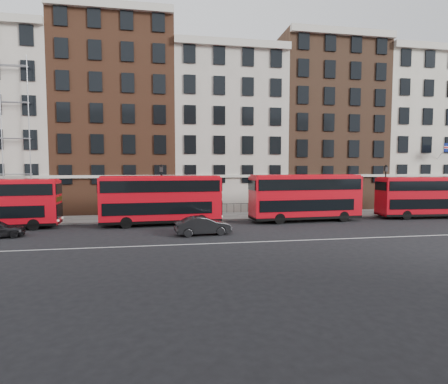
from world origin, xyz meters
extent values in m
plane|color=black|center=(0.00, 0.00, 0.00)|extent=(120.00, 120.00, 0.00)
cube|color=gray|center=(0.00, 10.50, 0.07)|extent=(80.00, 5.00, 0.15)
cube|color=gray|center=(0.00, 8.00, 0.08)|extent=(80.00, 0.30, 0.16)
cube|color=white|center=(0.00, -2.00, 0.01)|extent=(70.00, 0.12, 0.01)
cube|color=#BCB3A3|center=(-25.60, 18.00, 10.00)|extent=(12.80, 10.00, 20.00)
cube|color=brown|center=(-12.80, 18.00, 11.00)|extent=(12.80, 10.00, 22.00)
cube|color=beige|center=(-12.80, 12.75, 21.60)|extent=(12.80, 0.50, 0.80)
cube|color=#ADA799|center=(0.00, 18.00, 9.50)|extent=(12.80, 10.00, 19.00)
cube|color=beige|center=(0.00, 12.75, 18.60)|extent=(12.80, 0.50, 0.80)
cube|color=brown|center=(12.80, 18.00, 10.50)|extent=(12.80, 10.00, 21.00)
cube|color=beige|center=(12.80, 12.75, 20.60)|extent=(12.80, 0.50, 0.80)
cube|color=#BDB7A3|center=(25.60, 18.00, 10.00)|extent=(12.80, 10.00, 20.00)
cube|color=beige|center=(25.60, 12.75, 19.60)|extent=(12.80, 0.50, 0.80)
cube|color=black|center=(-16.49, 6.60, 1.46)|extent=(0.21, 2.07, 1.23)
cube|color=black|center=(-16.49, 6.60, 2.47)|extent=(0.19, 1.79, 0.40)
cylinder|color=black|center=(-18.20, 5.43, 0.47)|extent=(0.96, 0.32, 0.94)
cylinder|color=black|center=(-18.34, 7.53, 0.47)|extent=(0.96, 0.32, 0.94)
cube|color=red|center=(-7.85, 6.27, 2.32)|extent=(10.57, 2.98, 3.94)
cube|color=black|center=(-7.85, 6.27, 0.47)|extent=(10.57, 3.02, 0.24)
cube|color=black|center=(-8.15, 6.26, 1.64)|extent=(9.38, 3.01, 1.05)
cube|color=black|center=(-7.85, 6.27, 3.54)|extent=(10.18, 3.04, 1.00)
cube|color=red|center=(-7.85, 6.27, 4.34)|extent=(10.26, 2.77, 0.18)
cube|color=black|center=(-2.59, 6.52, 1.54)|extent=(0.18, 2.19, 1.30)
cube|color=black|center=(-2.59, 6.52, 2.61)|extent=(0.17, 1.90, 0.42)
cylinder|color=black|center=(-4.42, 5.32, 0.50)|extent=(1.01, 0.33, 1.00)
cylinder|color=black|center=(-4.52, 7.55, 0.50)|extent=(1.01, 0.33, 1.00)
cylinder|color=black|center=(-10.79, 5.02, 0.50)|extent=(1.01, 0.33, 1.00)
cylinder|color=black|center=(-10.89, 7.25, 0.50)|extent=(1.01, 0.33, 1.00)
cube|color=red|center=(5.66, 6.27, 2.34)|extent=(10.69, 3.04, 3.98)
cube|color=black|center=(5.66, 6.27, 0.47)|extent=(10.70, 3.08, 0.24)
cube|color=black|center=(5.36, 6.26, 1.66)|extent=(9.49, 3.06, 1.06)
cube|color=black|center=(5.66, 6.27, 3.58)|extent=(10.30, 3.10, 1.01)
cube|color=red|center=(5.66, 6.27, 4.38)|extent=(10.38, 2.82, 0.18)
cube|color=black|center=(10.98, 6.54, 1.56)|extent=(0.19, 2.22, 1.31)
cube|color=black|center=(10.98, 6.54, 2.64)|extent=(0.18, 1.92, 0.42)
cylinder|color=black|center=(9.14, 5.31, 0.50)|extent=(1.02, 0.33, 1.01)
cylinder|color=black|center=(9.03, 7.57, 0.50)|extent=(1.02, 0.33, 1.01)
cylinder|color=black|center=(2.69, 4.99, 0.50)|extent=(1.02, 0.33, 1.01)
cylinder|color=black|center=(2.58, 7.25, 0.50)|extent=(1.02, 0.33, 1.01)
cube|color=red|center=(18.75, 6.27, 2.19)|extent=(10.05, 3.05, 3.73)
cube|color=black|center=(18.75, 6.27, 0.44)|extent=(10.06, 3.09, 0.23)
cube|color=black|center=(18.47, 6.29, 1.56)|extent=(8.93, 3.05, 0.99)
cube|color=black|center=(18.75, 6.27, 3.35)|extent=(9.68, 3.10, 0.94)
cube|color=red|center=(18.75, 6.27, 4.11)|extent=(9.76, 2.84, 0.17)
cylinder|color=black|center=(22.03, 7.10, 0.47)|extent=(0.96, 0.33, 0.94)
cylinder|color=black|center=(15.85, 5.42, 0.47)|extent=(0.96, 0.33, 0.94)
cylinder|color=black|center=(16.00, 7.53, 0.47)|extent=(0.96, 0.33, 0.94)
imported|color=black|center=(-4.70, 1.19, 0.70)|extent=(4.42, 2.02, 1.41)
cylinder|color=black|center=(-7.87, 8.79, 2.45)|extent=(0.14, 0.14, 4.60)
cylinder|color=black|center=(-7.87, 8.79, 0.45)|extent=(0.32, 0.32, 0.60)
cube|color=#262626|center=(-7.87, 8.79, 5.00)|extent=(0.32, 0.32, 0.55)
cone|color=black|center=(-7.87, 8.79, 5.35)|extent=(0.44, 0.44, 0.25)
cylinder|color=black|center=(15.93, 9.00, 2.45)|extent=(0.14, 0.14, 4.60)
cylinder|color=black|center=(15.93, 9.00, 0.45)|extent=(0.32, 0.32, 0.60)
cube|color=#262626|center=(15.93, 9.00, 5.00)|extent=(0.32, 0.32, 0.55)
cone|color=black|center=(15.93, 9.00, 5.35)|extent=(0.44, 0.44, 0.25)
camera|label=1|loc=(-7.55, -25.13, 5.14)|focal=28.00mm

